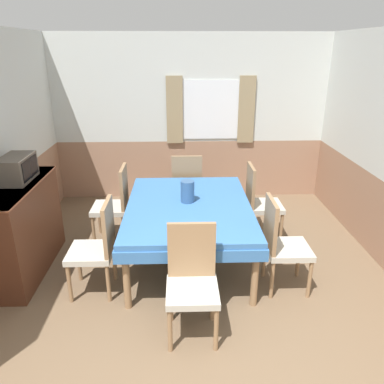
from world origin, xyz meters
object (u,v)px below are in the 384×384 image
object	(u,v)px
chair_left_near	(98,245)
vase	(188,191)
chair_right_near	(281,242)
chair_left_far	(115,202)
chair_right_far	(259,200)
dining_table	(189,212)
tv	(17,169)
chair_head_window	(187,185)
sideboard	(22,228)
chair_head_near	(192,278)

from	to	relation	value
chair_left_near	vase	world-z (taller)	chair_left_near
chair_right_near	vase	bearing A→B (deg)	-124.30
chair_left_far	chair_right_far	distance (m)	1.86
dining_table	tv	world-z (taller)	tv
chair_head_window	chair_left_near	distance (m)	1.96
chair_right_far	sideboard	size ratio (longest dim) A/B	0.73
chair_head_window	chair_left_far	bearing A→B (deg)	-146.81
chair_right_near	chair_head_near	xyz separation A→B (m)	(-0.93, -0.61, 0.00)
sideboard	chair_left_near	bearing A→B (deg)	-24.60
chair_left_near	sideboard	xyz separation A→B (m)	(-0.91, 0.42, -0.01)
chair_right_far	vase	xyz separation A→B (m)	(-0.94, -0.48, 0.32)
dining_table	chair_head_near	bearing A→B (deg)	-90.00
chair_left_far	tv	bearing A→B (deg)	121.14
dining_table	vase	world-z (taller)	vase
dining_table	tv	size ratio (longest dim) A/B	3.85
dining_table	sideboard	distance (m)	1.84
chair_left_far	vase	distance (m)	1.08
chair_left_near	chair_left_far	bearing A→B (deg)	0.00
dining_table	tv	distance (m)	1.92
chair_head_near	chair_right_near	bearing A→B (deg)	-146.81
dining_table	tv	xyz separation A→B (m)	(-1.84, 0.01, 0.54)
chair_left_near	sideboard	distance (m)	1.00
chair_right_near	vase	distance (m)	1.18
sideboard	tv	xyz separation A→B (m)	(-0.01, 0.15, 0.64)
chair_right_far	chair_head_near	distance (m)	1.96
vase	chair_left_near	bearing A→B (deg)	-145.07
chair_head_window	chair_right_far	xyz separation A→B (m)	(0.93, -0.61, 0.00)
vase	sideboard	bearing A→B (deg)	-172.97
chair_left_far	chair_right_far	size ratio (longest dim) A/B	1.00
chair_left_far	chair_right_far	world-z (taller)	same
chair_right_near	chair_left_near	size ratio (longest dim) A/B	1.00
tv	chair_head_near	bearing A→B (deg)	-32.41
dining_table	chair_head_near	world-z (taller)	chair_head_near
dining_table	vase	xyz separation A→B (m)	(-0.01, 0.08, 0.22)
chair_head_window	chair_left_far	distance (m)	1.11
sideboard	tv	distance (m)	0.66
chair_right_far	chair_left_near	size ratio (longest dim) A/B	1.00
chair_head_window	vase	bearing A→B (deg)	-90.58
sideboard	dining_table	bearing A→B (deg)	4.46
chair_head_window	chair_right_far	distance (m)	1.11
chair_right_far	sideboard	xyz separation A→B (m)	(-2.76, -0.70, -0.01)
chair_head_window	tv	size ratio (longest dim) A/B	2.03
chair_left_near	chair_head_window	bearing A→B (deg)	-28.30
dining_table	vase	size ratio (longest dim) A/B	7.56
chair_right_far	chair_head_near	bearing A→B (deg)	-28.30
chair_head_window	tv	bearing A→B (deg)	-147.82
dining_table	chair_right_far	xyz separation A→B (m)	(0.93, 0.56, -0.09)
vase	chair_right_far	bearing A→B (deg)	26.90
chair_right_near	sideboard	distance (m)	2.79
chair_right_near	chair_left_near	world-z (taller)	same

